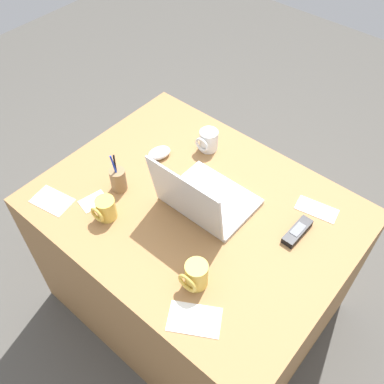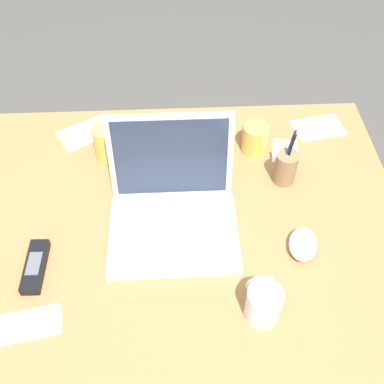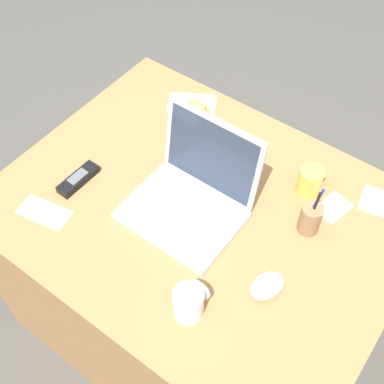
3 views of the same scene
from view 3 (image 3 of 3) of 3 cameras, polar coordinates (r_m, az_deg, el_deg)
ground_plane at (r=2.12m, az=0.71°, el=-13.71°), size 6.00×6.00×0.00m
desk at (r=1.79m, az=0.83°, el=-8.83°), size 1.15×0.89×0.74m
laptop at (r=1.44m, az=-0.07°, el=-0.35°), size 0.32×0.29×0.26m
computer_mouse at (r=1.34m, az=8.35°, el=-10.29°), size 0.09×0.11×0.04m
coffee_mug_white at (r=1.27m, az=-0.31°, el=-12.14°), size 0.08×0.09×0.09m
coffee_mug_tall at (r=1.53m, az=13.09°, el=1.33°), size 0.07×0.08×0.09m
coffee_mug_spare at (r=1.65m, az=0.18°, el=8.28°), size 0.07×0.09×0.10m
cordless_phone at (r=1.57m, az=-12.56°, el=1.41°), size 0.05×0.14×0.03m
pen_holder at (r=1.43m, az=13.05°, el=-2.87°), size 0.06×0.06×0.17m
paper_note_near_laptop at (r=1.53m, az=-16.14°, el=-2.20°), size 0.16×0.10×0.00m
paper_note_left at (r=1.53m, az=15.48°, el=-1.65°), size 0.09×0.11×0.00m
paper_note_right at (r=1.78m, az=0.01°, el=9.84°), size 0.19×0.17×0.00m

